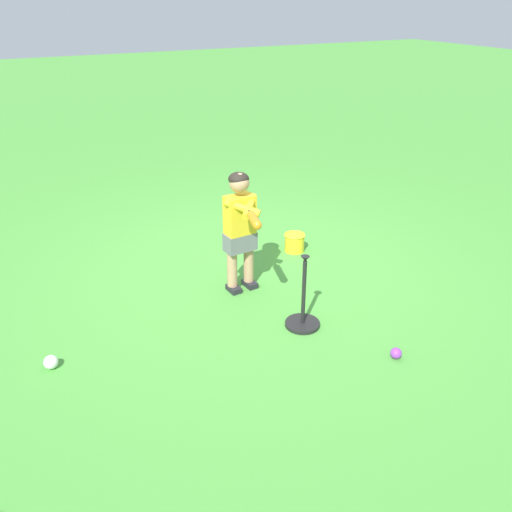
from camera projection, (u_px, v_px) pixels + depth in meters
The scene contains 6 objects.
ground_plane at pixel (255, 268), 5.32m from camera, with size 40.00×40.00×0.00m, color #479338.
child_batter at pixel (241, 223), 4.65m from camera, with size 0.35×0.75×1.08m.
play_ball_far_left at pixel (396, 353), 4.00m from camera, with size 0.08×0.08×0.08m, color purple.
play_ball_near_batter at pixel (51, 362), 3.89m from camera, with size 0.10×0.10×0.10m, color white.
batting_tee at pixel (303, 314), 4.36m from camera, with size 0.28×0.28×0.62m.
toy_bucket at pixel (295, 242), 5.61m from camera, with size 0.22×0.22×0.19m.
Camera 1 is at (2.17, 4.20, 2.44)m, focal length 38.43 mm.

